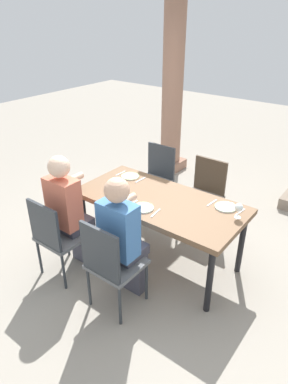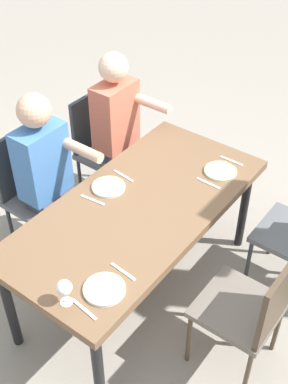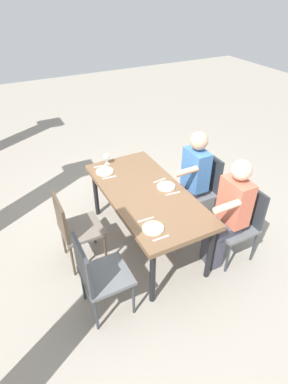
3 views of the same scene
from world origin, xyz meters
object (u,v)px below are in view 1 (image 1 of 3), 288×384
chair_west_south (56,234)px  chair_west_north (156,175)px  plate_2 (226,207)px  diner_man_white (123,236)px  stone_column_near (173,83)px  plate_0 (130,176)px  plate_1 (143,208)px  chair_mid_north (204,191)px  dining_table (160,205)px  wine_glass_2 (239,208)px  chair_mid_south (110,262)px  diner_woman_green (69,210)px

chair_west_south → chair_west_north: bearing=90.0°
plate_2 → diner_man_white: bearing=-120.3°
stone_column_near → plate_0: 2.17m
chair_west_south → plate_1: size_ratio=4.26×
chair_west_south → plate_0: chair_west_south is taller
plate_1 → plate_2: same height
diner_man_white → plate_2: 1.07m
chair_mid_north → plate_0: bearing=-137.0°
plate_0 → plate_1: same height
dining_table → wine_glass_2: wine_glass_2 is taller
chair_west_north → plate_0: bearing=-83.5°
diner_man_white → stone_column_near: stone_column_near is taller
chair_mid_south → plate_2: size_ratio=4.33×
chair_mid_south → diner_man_white: size_ratio=0.73×
diner_man_white → stone_column_near: 3.23m
chair_west_south → chair_mid_south: bearing=-0.2°
diner_man_white → plate_2: (0.54, 0.92, 0.07)m
diner_man_white → wine_glass_2: diner_man_white is taller
chair_mid_north → plate_0: size_ratio=4.23×
chair_mid_north → plate_1: bearing=-95.2°
plate_0 → stone_column_near: bearing=110.2°
dining_table → chair_mid_north: (0.08, 0.85, -0.17)m
dining_table → diner_woman_green: size_ratio=1.35×
plate_1 → wine_glass_2: wine_glass_2 is taller
plate_0 → chair_west_south: bearing=-93.7°
chair_mid_south → wine_glass_2: 1.27m
plate_0 → plate_2: 1.20m
wine_glass_2 → plate_2: bearing=149.3°
chair_mid_south → diner_man_white: (-0.00, 0.19, 0.16)m
dining_table → wine_glass_2: bearing=11.4°
chair_west_north → plate_2: chair_west_north is taller
chair_west_north → diner_man_white: bearing=-64.3°
dining_table → chair_west_north: chair_west_north is taller
chair_west_north → chair_west_south: size_ratio=1.02×
dining_table → plate_2: plate_2 is taller
diner_man_white → chair_west_north: bearing=115.7°
plate_2 → wine_glass_2: size_ratio=1.45×
chair_mid_south → diner_woman_green: size_ratio=0.72×
chair_mid_south → plate_2: (0.54, 1.11, 0.23)m
dining_table → stone_column_near: size_ratio=0.59×
chair_mid_south → diner_man_white: bearing=90.9°
chair_west_south → plate_1: (0.63, 0.60, 0.25)m
diner_woman_green → chair_mid_north: bearing=63.8°
dining_table → plate_0: bearing=158.6°
dining_table → chair_mid_south: (0.08, -0.85, -0.15)m
plate_0 → chair_west_north: bearing=96.5°
chair_mid_north → wine_glass_2: same height
diner_woman_green → plate_2: size_ratio=5.98×
chair_west_south → chair_mid_north: (0.73, 1.69, 0.01)m
dining_table → chair_mid_south: 0.87m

